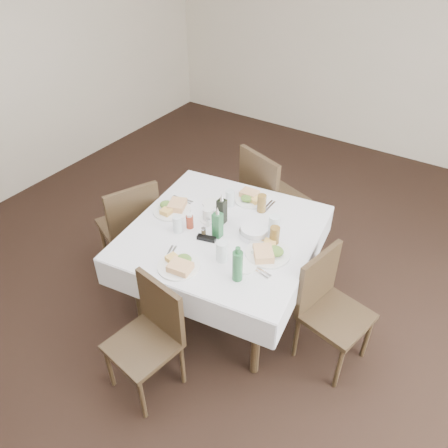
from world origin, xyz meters
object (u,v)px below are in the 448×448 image
(dining_table, at_px, (223,239))
(oil_cruet_green, at_px, (218,224))
(green_bottle, at_px, (238,265))
(chair_west, at_px, (131,224))
(water_w, at_px, (178,224))
(bread_basket, at_px, (254,232))
(ketchup_bottle, at_px, (190,221))
(water_n, at_px, (230,198))
(water_e, at_px, (274,225))
(chair_south, at_px, (151,331))
(oil_cruet_dark, at_px, (222,210))
(water_s, at_px, (222,251))
(chair_east, at_px, (328,302))
(chair_north, at_px, (267,194))
(coffee_mug, at_px, (209,215))

(dining_table, height_order, oil_cruet_green, oil_cruet_green)
(green_bottle, bearing_deg, chair_west, 166.70)
(dining_table, height_order, water_w, water_w)
(dining_table, distance_m, bread_basket, 0.25)
(ketchup_bottle, bearing_deg, green_bottle, -24.89)
(water_n, bearing_deg, water_e, -15.79)
(dining_table, bearing_deg, bread_basket, 18.61)
(oil_cruet_green, bearing_deg, ketchup_bottle, -173.49)
(dining_table, xyz_separation_m, chair_south, (-0.02, -0.80, -0.21))
(dining_table, bearing_deg, green_bottle, -46.39)
(water_e, relative_size, oil_cruet_dark, 0.60)
(dining_table, height_order, bread_basket, bread_basket)
(water_w, bearing_deg, water_s, -10.97)
(dining_table, distance_m, green_bottle, 0.53)
(chair_south, xyz_separation_m, oil_cruet_dark, (-0.04, 0.87, 0.40))
(chair_west, relative_size, water_n, 7.03)
(ketchup_bottle, bearing_deg, chair_east, 6.69)
(chair_east, distance_m, water_n, 1.04)
(dining_table, xyz_separation_m, green_bottle, (0.34, -0.36, 0.19))
(oil_cruet_dark, bearing_deg, chair_north, 92.55)
(chair_east, distance_m, green_bottle, 0.72)
(water_w, bearing_deg, green_bottle, -16.46)
(oil_cruet_dark, height_order, green_bottle, green_bottle)
(water_s, height_order, bread_basket, water_s)
(chair_north, relative_size, water_e, 6.75)
(dining_table, bearing_deg, water_w, -145.68)
(chair_north, height_order, water_e, chair_north)
(green_bottle, bearing_deg, water_e, 92.88)
(chair_south, xyz_separation_m, water_e, (0.33, 0.96, 0.36))
(chair_north, xyz_separation_m, ketchup_bottle, (-0.12, -0.95, 0.25))
(chair_south, xyz_separation_m, oil_cruet_green, (0.02, 0.72, 0.40))
(coffee_mug, distance_m, green_bottle, 0.65)
(chair_south, bearing_deg, oil_cruet_dark, 92.88)
(chair_east, xyz_separation_m, bread_basket, (-0.61, 0.05, 0.31))
(coffee_mug, bearing_deg, oil_cruet_dark, 16.84)
(dining_table, bearing_deg, water_s, -57.72)
(chair_west, relative_size, ketchup_bottle, 7.86)
(water_e, bearing_deg, oil_cruet_green, -142.19)
(chair_north, height_order, oil_cruet_green, oil_cruet_green)
(water_w, height_order, green_bottle, green_bottle)
(dining_table, distance_m, water_s, 0.35)
(chair_north, bearing_deg, water_w, -99.12)
(chair_east, height_order, oil_cruet_green, oil_cruet_green)
(chair_south, xyz_separation_m, coffee_mug, (-0.14, 0.85, 0.34))
(bread_basket, height_order, green_bottle, green_bottle)
(chair_east, distance_m, oil_cruet_dark, 0.96)
(chair_north, bearing_deg, water_s, -76.83)
(water_n, bearing_deg, chair_west, -152.84)
(water_w, relative_size, coffee_mug, 0.88)
(dining_table, relative_size, chair_east, 1.68)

